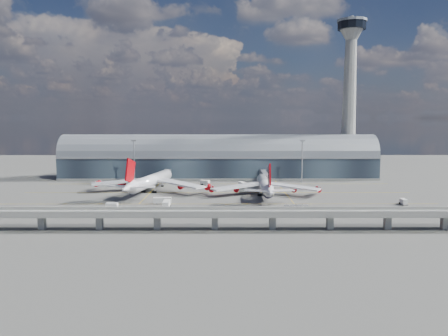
{
  "coord_description": "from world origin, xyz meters",
  "views": [
    {
      "loc": [
        2.83,
        -203.18,
        38.43
      ],
      "look_at": [
        3.35,
        10.0,
        14.0
      ],
      "focal_mm": 35.0,
      "sensor_mm": 36.0,
      "label": 1
    }
  ],
  "objects_px": {
    "service_truck_3": "(404,202)",
    "airliner_left": "(150,181)",
    "service_truck_0": "(166,205)",
    "cargo_train_1": "(294,210)",
    "floodlight_mast_left": "(134,160)",
    "floodlight_mast_right": "(302,160)",
    "service_truck_2": "(162,201)",
    "cargo_train_2": "(296,207)",
    "service_truck_4": "(242,185)",
    "cargo_train_0": "(125,209)",
    "control_tower": "(349,98)",
    "service_truck_5": "(205,183)",
    "service_truck_1": "(112,206)",
    "airliner_right": "(265,186)"
  },
  "relations": [
    {
      "from": "control_tower",
      "to": "cargo_train_2",
      "type": "xyz_separation_m",
      "value": [
        -51.06,
        -103.94,
        -50.71
      ]
    },
    {
      "from": "floodlight_mast_right",
      "to": "service_truck_1",
      "type": "distance_m",
      "value": 122.01
    },
    {
      "from": "service_truck_3",
      "to": "floodlight_mast_left",
      "type": "bearing_deg",
      "value": 157.36
    },
    {
      "from": "airliner_right",
      "to": "service_truck_3",
      "type": "height_order",
      "value": "airliner_right"
    },
    {
      "from": "cargo_train_2",
      "to": "service_truck_4",
      "type": "bearing_deg",
      "value": 19.46
    },
    {
      "from": "airliner_right",
      "to": "service_truck_2",
      "type": "xyz_separation_m",
      "value": [
        -48.33,
        -21.56,
        -3.35
      ]
    },
    {
      "from": "service_truck_1",
      "to": "floodlight_mast_right",
      "type": "bearing_deg",
      "value": -48.11
    },
    {
      "from": "control_tower",
      "to": "floodlight_mast_right",
      "type": "xyz_separation_m",
      "value": [
        -35.0,
        -28.0,
        -38.0
      ]
    },
    {
      "from": "service_truck_5",
      "to": "cargo_train_1",
      "type": "height_order",
      "value": "service_truck_5"
    },
    {
      "from": "service_truck_3",
      "to": "service_truck_4",
      "type": "xyz_separation_m",
      "value": [
        -70.04,
        46.65,
        0.37
      ]
    },
    {
      "from": "floodlight_mast_left",
      "to": "cargo_train_2",
      "type": "height_order",
      "value": "floodlight_mast_left"
    },
    {
      "from": "service_truck_3",
      "to": "cargo_train_1",
      "type": "xyz_separation_m",
      "value": [
        -51.37,
        -15.94,
        -0.45
      ]
    },
    {
      "from": "service_truck_0",
      "to": "cargo_train_1",
      "type": "relative_size",
      "value": 0.85
    },
    {
      "from": "airliner_right",
      "to": "service_truck_3",
      "type": "xyz_separation_m",
      "value": [
        59.69,
        -23.53,
        -3.55
      ]
    },
    {
      "from": "airliner_left",
      "to": "cargo_train_1",
      "type": "relative_size",
      "value": 7.05
    },
    {
      "from": "airliner_left",
      "to": "service_truck_2",
      "type": "xyz_separation_m",
      "value": [
        10.75,
        -31.1,
        -4.37
      ]
    },
    {
      "from": "service_truck_2",
      "to": "cargo_train_0",
      "type": "distance_m",
      "value": 20.47
    },
    {
      "from": "service_truck_5",
      "to": "cargo_train_2",
      "type": "height_order",
      "value": "service_truck_5"
    },
    {
      "from": "airliner_right",
      "to": "cargo_train_1",
      "type": "height_order",
      "value": "airliner_right"
    },
    {
      "from": "service_truck_2",
      "to": "cargo_train_2",
      "type": "xyz_separation_m",
      "value": [
        58.42,
        -11.23,
        -0.58
      ]
    },
    {
      "from": "airliner_right",
      "to": "service_truck_2",
      "type": "relative_size",
      "value": 7.23
    },
    {
      "from": "floodlight_mast_left",
      "to": "floodlight_mast_right",
      "type": "distance_m",
      "value": 100.0
    },
    {
      "from": "service_truck_0",
      "to": "service_truck_2",
      "type": "bearing_deg",
      "value": 105.95
    },
    {
      "from": "airliner_right",
      "to": "service_truck_0",
      "type": "bearing_deg",
      "value": -144.11
    },
    {
      "from": "service_truck_0",
      "to": "cargo_train_2",
      "type": "bearing_deg",
      "value": -2.08
    },
    {
      "from": "floodlight_mast_right",
      "to": "service_truck_5",
      "type": "height_order",
      "value": "floodlight_mast_right"
    },
    {
      "from": "service_truck_2",
      "to": "service_truck_0",
      "type": "bearing_deg",
      "value": -167.56
    },
    {
      "from": "service_truck_3",
      "to": "cargo_train_2",
      "type": "relative_size",
      "value": 0.51
    },
    {
      "from": "airliner_left",
      "to": "control_tower",
      "type": "bearing_deg",
      "value": 38.42
    },
    {
      "from": "service_truck_5",
      "to": "control_tower",
      "type": "bearing_deg",
      "value": -37.7
    },
    {
      "from": "control_tower",
      "to": "service_truck_2",
      "type": "bearing_deg",
      "value": -139.74
    },
    {
      "from": "control_tower",
      "to": "cargo_train_1",
      "type": "height_order",
      "value": "control_tower"
    },
    {
      "from": "airliner_right",
      "to": "service_truck_5",
      "type": "relative_size",
      "value": 10.05
    },
    {
      "from": "service_truck_4",
      "to": "service_truck_3",
      "type": "bearing_deg",
      "value": -55.41
    },
    {
      "from": "floodlight_mast_left",
      "to": "cargo_train_2",
      "type": "xyz_separation_m",
      "value": [
        83.94,
        -75.94,
        -12.71
      ]
    },
    {
      "from": "airliner_right",
      "to": "service_truck_3",
      "type": "distance_m",
      "value": 64.26
    },
    {
      "from": "service_truck_1",
      "to": "cargo_train_2",
      "type": "xyz_separation_m",
      "value": [
        78.16,
        0.62,
        -0.49
      ]
    },
    {
      "from": "service_truck_2",
      "to": "service_truck_3",
      "type": "xyz_separation_m",
      "value": [
        108.02,
        -1.97,
        -0.2
      ]
    },
    {
      "from": "cargo_train_0",
      "to": "cargo_train_1",
      "type": "height_order",
      "value": "cargo_train_0"
    },
    {
      "from": "airliner_right",
      "to": "service_truck_1",
      "type": "distance_m",
      "value": 75.9
    },
    {
      "from": "floodlight_mast_left",
      "to": "service_truck_0",
      "type": "xyz_separation_m",
      "value": [
        28.71,
        -75.07,
        -11.91
      ]
    },
    {
      "from": "airliner_right",
      "to": "cargo_train_2",
      "type": "relative_size",
      "value": 5.53
    },
    {
      "from": "floodlight_mast_right",
      "to": "service_truck_3",
      "type": "distance_m",
      "value": 75.66
    },
    {
      "from": "service_truck_3",
      "to": "airliner_left",
      "type": "bearing_deg",
      "value": 168.34
    },
    {
      "from": "cargo_train_1",
      "to": "service_truck_1",
      "type": "bearing_deg",
      "value": 60.91
    },
    {
      "from": "service_truck_1",
      "to": "service_truck_5",
      "type": "bearing_deg",
      "value": -25.47
    },
    {
      "from": "service_truck_0",
      "to": "cargo_train_0",
      "type": "distance_m",
      "value": 17.56
    },
    {
      "from": "cargo_train_1",
      "to": "service_truck_3",
      "type": "bearing_deg",
      "value": -97.3
    },
    {
      "from": "service_truck_2",
      "to": "cargo_train_2",
      "type": "bearing_deg",
      "value": -105.56
    },
    {
      "from": "service_truck_0",
      "to": "service_truck_2",
      "type": "height_order",
      "value": "service_truck_0"
    }
  ]
}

